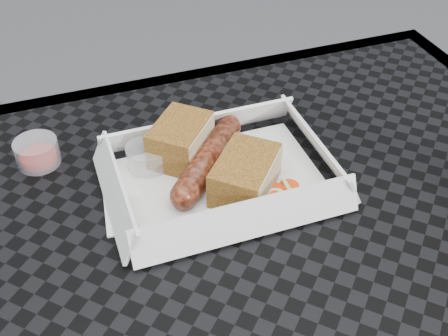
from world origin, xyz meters
The scene contains 9 objects.
patio_table centered at (0.00, 0.00, 0.67)m, with size 0.80×0.80×0.74m.
food_tray centered at (-0.02, 0.16, 0.75)m, with size 0.22×0.15×0.00m, color white.
bratwurst centered at (-0.03, 0.18, 0.76)m, with size 0.12×0.13×0.03m.
bread_near centered at (-0.05, 0.21, 0.77)m, with size 0.07×0.05×0.05m, color olive.
bread_far centered at (0.00, 0.13, 0.77)m, with size 0.08×0.06×0.04m, color olive.
veg_garnish centered at (0.04, 0.11, 0.75)m, with size 0.03×0.03×0.00m.
napkin centered at (-0.09, 0.17, 0.75)m, with size 0.12×0.12×0.00m, color white.
condiment_cup_sauce centered at (-0.21, 0.26, 0.76)m, with size 0.05×0.05×0.03m, color #99130B.
condiment_cup_empty centered at (-0.09, 0.21, 0.76)m, with size 0.05×0.05×0.03m, color silver.
Camera 1 is at (-0.17, -0.28, 1.17)m, focal length 45.00 mm.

